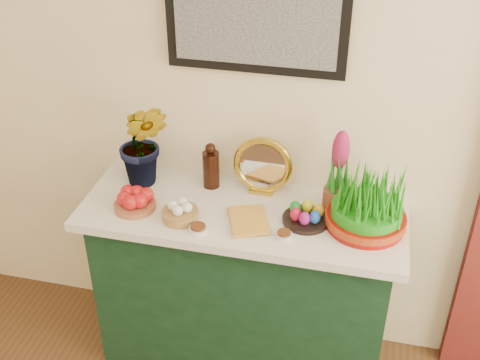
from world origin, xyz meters
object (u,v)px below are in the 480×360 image
(sideboard, at_px, (242,289))
(wheatgrass_sabzeh, at_px, (368,202))
(mirror, at_px, (263,166))
(hyacinth_green, at_px, (142,130))
(book, at_px, (230,222))

(sideboard, bearing_deg, wheatgrass_sabzeh, -0.29)
(wheatgrass_sabzeh, bearing_deg, mirror, 160.65)
(hyacinth_green, height_order, wheatgrass_sabzeh, hyacinth_green)
(hyacinth_green, bearing_deg, book, -27.99)
(sideboard, relative_size, wheatgrass_sabzeh, 3.90)
(book, distance_m, wheatgrass_sabzeh, 0.57)
(mirror, relative_size, book, 1.31)
(hyacinth_green, relative_size, wheatgrass_sabzeh, 1.64)
(book, xyz_separation_m, wheatgrass_sabzeh, (0.54, 0.12, 0.11))
(mirror, bearing_deg, wheatgrass_sabzeh, -19.35)
(sideboard, xyz_separation_m, hyacinth_green, (-0.47, 0.10, 0.74))
(hyacinth_green, bearing_deg, wheatgrass_sabzeh, -7.74)
(hyacinth_green, relative_size, book, 2.67)
(sideboard, xyz_separation_m, wheatgrass_sabzeh, (0.52, -0.00, 0.58))
(hyacinth_green, bearing_deg, mirror, 4.57)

